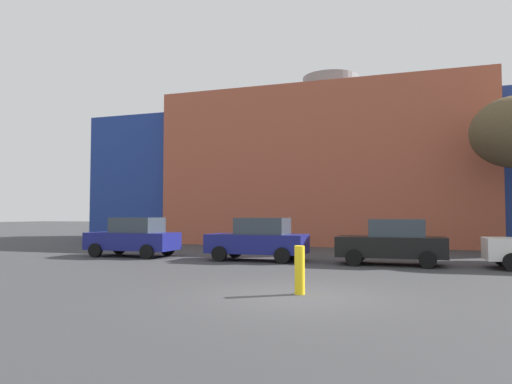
% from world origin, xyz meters
% --- Properties ---
extents(ground_plane, '(200.00, 200.00, 0.00)m').
position_xyz_m(ground_plane, '(0.00, 0.00, 0.00)').
color(ground_plane, '#38383A').
extents(building_backdrop, '(32.32, 12.77, 11.79)m').
position_xyz_m(building_backdrop, '(-2.69, 22.60, 4.77)').
color(building_backdrop, '#B2563D').
rests_on(building_backdrop, ground_plane).
extents(parked_car_0, '(4.02, 1.97, 1.74)m').
position_xyz_m(parked_car_0, '(-9.21, 7.59, 0.87)').
color(parked_car_0, navy).
rests_on(parked_car_0, ground_plane).
extents(parked_car_1, '(4.03, 1.98, 1.74)m').
position_xyz_m(parked_car_1, '(-3.32, 7.59, 0.87)').
color(parked_car_1, navy).
rests_on(parked_car_1, ground_plane).
extents(parked_car_2, '(3.93, 1.93, 1.70)m').
position_xyz_m(parked_car_2, '(1.93, 7.59, 0.85)').
color(parked_car_2, black).
rests_on(parked_car_2, ground_plane).
extents(bollard_yellow_0, '(0.24, 0.24, 1.13)m').
position_xyz_m(bollard_yellow_0, '(0.08, 0.24, 0.57)').
color(bollard_yellow_0, yellow).
rests_on(bollard_yellow_0, ground_plane).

